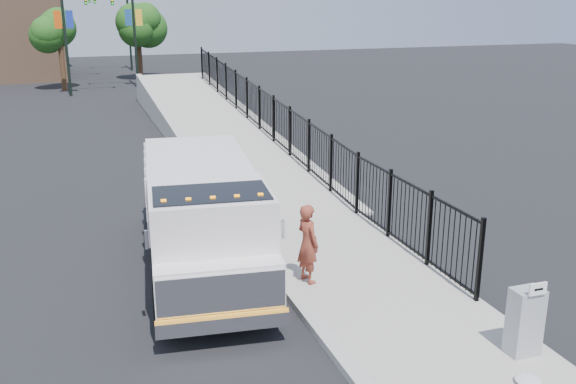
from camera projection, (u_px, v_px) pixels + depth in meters
name	position (u px, v px, depth m)	size (l,w,h in m)	color
ground	(286.00, 290.00, 14.24)	(120.00, 120.00, 0.00)	black
sidewalk	(408.00, 315.00, 13.02)	(3.55, 12.00, 0.12)	#9E998E
curb	(319.00, 330.00, 12.41)	(0.30, 12.00, 0.16)	#ADAAA3
ramp	(218.00, 138.00, 29.36)	(3.95, 24.00, 1.70)	#9E998E
iron_fence	(274.00, 134.00, 25.93)	(0.10, 28.00, 1.80)	black
truck	(203.00, 212.00, 14.82)	(3.32, 7.95, 2.64)	black
worker	(308.00, 243.00, 14.17)	(0.66, 0.43, 1.81)	brown
utility_cabinet	(525.00, 322.00, 11.35)	(0.55, 0.40, 1.25)	gray
arrow_sign	(538.00, 289.00, 10.94)	(0.35, 0.04, 0.22)	white
debris	(528.00, 380.00, 10.62)	(0.44, 0.44, 0.11)	silver
light_pole_0	(69.00, 27.00, 40.36)	(3.77, 0.22, 8.00)	black
light_pole_1	(129.00, 24.00, 43.81)	(3.78, 0.22, 8.00)	black
light_pole_2	(59.00, 21.00, 48.31)	(3.77, 0.22, 8.00)	black
light_pole_3	(125.00, 18.00, 54.19)	(3.78, 0.22, 8.00)	black
tree_0	(59.00, 31.00, 42.67)	(2.58, 2.58, 5.29)	#382314
tree_1	(138.00, 27.00, 48.51)	(2.75, 2.75, 5.38)	#382314
tree_2	(49.00, 22.00, 56.46)	(3.27, 3.27, 5.63)	#382314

